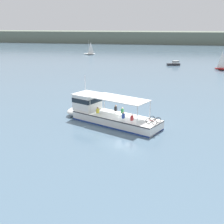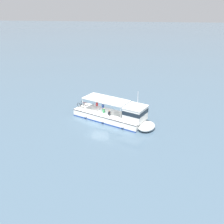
% 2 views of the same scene
% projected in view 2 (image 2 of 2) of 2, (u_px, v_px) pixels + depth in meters
% --- Properties ---
extents(ground_plane, '(400.00, 400.00, 0.00)m').
position_uv_depth(ground_plane, '(100.00, 120.00, 38.36)').
color(ground_plane, slate).
extents(ferry_main, '(12.83, 8.14, 5.32)m').
position_uv_depth(ferry_main, '(118.00, 116.00, 37.39)').
color(ferry_main, white).
rests_on(ferry_main, ground).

